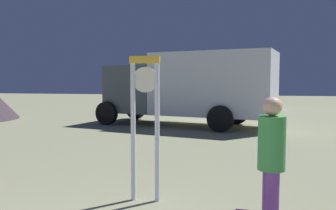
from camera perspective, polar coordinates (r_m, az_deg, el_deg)
The scene contains 4 objects.
standing_clock at distance 4.79m, azimuth -3.88°, elevation -1.52°, with size 0.43×0.12×2.06m.
person_near_clock at distance 3.89m, azimuth 17.01°, elevation -8.75°, with size 0.30×0.30×1.54m.
box_truck_near at distance 12.99m, azimuth 3.98°, elevation 3.18°, with size 7.02×3.77×2.76m.
box_truck_far at distance 21.05m, azimuth 7.67°, elevation 3.79°, with size 6.49×3.69×3.03m.
Camera 1 is at (1.67, -1.65, 1.71)m, focal length 36.18 mm.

